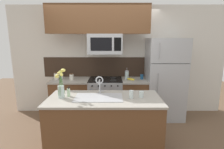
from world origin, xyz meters
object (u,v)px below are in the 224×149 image
Objects in this scene: microwave at (106,44)px; coffee_tin at (142,77)px; french_press at (127,75)px; stove_range at (106,98)px; storage_jar_medium at (62,76)px; drinking_glass at (132,94)px; flower_vase at (62,87)px; storage_jar_short at (72,77)px; dish_soap_bottle at (69,92)px; storage_jar_tall at (57,76)px; spare_glass at (142,94)px; sink_faucet at (100,82)px; banana_bunch at (132,79)px; refrigerator at (165,79)px.

microwave is 6.77× the size of coffee_tin.
stove_range is at bearing -173.05° from french_press.
microwave is 1.26m from storage_jar_medium.
drinking_glass is 0.27× the size of flower_vase.
stove_range is 1.15m from storage_jar_medium.
storage_jar_short is 1.62m from coffee_tin.
dish_soap_bottle is at bearing -79.46° from storage_jar_short.
storage_jar_tall is (-1.13, 0.04, -0.73)m from microwave.
spare_glass is (1.40, -1.22, -0.02)m from storage_jar_short.
stove_range is at bearing 86.62° from sink_faucet.
stove_range is 1.47m from spare_glass.
microwave is 0.98m from banana_bunch.
microwave is at bearing 86.55° from sink_faucet.
microwave reaches higher than sink_faucet.
flower_vase is (-2.02, -1.27, 0.16)m from refrigerator.
coffee_tin is at bearing 80.24° from spare_glass.
sink_faucet reaches higher than french_press.
banana_bunch is at bearing 44.04° from flower_vase.
microwave is at bearing -178.28° from refrigerator.
drinking_glass is 1.23× the size of spare_glass.
drinking_glass is (1.48, -1.31, -0.02)m from storage_jar_medium.
banana_bunch is 0.17m from french_press.
sink_faucet is 0.73m from spare_glass.
storage_jar_medium is (-2.39, 0.02, 0.07)m from refrigerator.
storage_jar_tall reaches higher than storage_jar_short.
storage_jar_tall is 1.50m from sink_faucet.
drinking_glass is at bearing -24.73° from sink_faucet.
refrigerator is 12.75× the size of storage_jar_short.
storage_jar_medium is 1.52m from french_press.
dish_soap_bottle is (-0.49, -0.15, -0.13)m from sink_faucet.
storage_jar_tall is 1.71m from banana_bunch.
drinking_glass is at bearing -41.50° from storage_jar_medium.
flower_vase is (-0.65, -1.25, 0.62)m from stove_range.
storage_jar_short is 0.31× the size of flower_vase.
refrigerator is 2.39m from storage_jar_medium.
french_press is at bearing 95.70° from spare_glass.
flower_vase is (-0.10, -0.07, 0.10)m from dish_soap_bottle.
storage_jar_medium is 1.87m from coffee_tin.
french_press is 1.30m from spare_glass.
french_press reaches higher than dish_soap_bottle.
dish_soap_bottle is (0.57, -1.20, -0.01)m from storage_jar_tall.
dish_soap_bottle is 0.16m from flower_vase.
refrigerator is 17.93× the size of spare_glass.
coffee_tin is 0.24× the size of flower_vase.
french_press is at bearing 1.58° from storage_jar_tall.
sink_faucet is 0.53m from dish_soap_bottle.
dish_soap_bottle reaches higher than drinking_glass.
dish_soap_bottle is at bearing -162.96° from sink_faucet.
storage_jar_tall is at bearing -169.40° from storage_jar_medium.
dish_soap_bottle is 0.35× the size of flower_vase.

